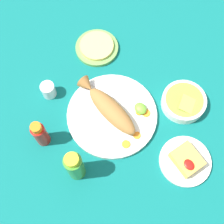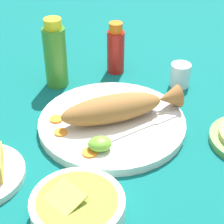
# 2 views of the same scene
# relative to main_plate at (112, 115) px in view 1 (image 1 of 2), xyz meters

# --- Properties ---
(ground_plane) EXTENTS (4.00, 4.00, 0.00)m
(ground_plane) POSITION_rel_main_plate_xyz_m (0.00, 0.00, -0.01)
(ground_plane) COLOR #0C605B
(main_plate) EXTENTS (0.32, 0.32, 0.02)m
(main_plate) POSITION_rel_main_plate_xyz_m (0.00, 0.00, 0.00)
(main_plate) COLOR silver
(main_plate) RESTS_ON ground_plane
(fried_fish) EXTENTS (0.27, 0.10, 0.06)m
(fried_fish) POSITION_rel_main_plate_xyz_m (-0.02, -0.00, 0.04)
(fried_fish) COLOR #996633
(fried_fish) RESTS_ON main_plate
(fork_near) EXTENTS (0.19, 0.04, 0.00)m
(fork_near) POSITION_rel_main_plate_xyz_m (-0.08, -0.01, 0.01)
(fork_near) COLOR silver
(fork_near) RESTS_ON main_plate
(fork_far) EXTENTS (0.18, 0.08, 0.00)m
(fork_far) POSITION_rel_main_plate_xyz_m (-0.08, 0.03, 0.01)
(fork_far) COLOR silver
(fork_far) RESTS_ON main_plate
(carrot_slice_near) EXTENTS (0.03, 0.03, 0.00)m
(carrot_slice_near) POSITION_rel_main_plate_xyz_m (0.12, -0.02, 0.01)
(carrot_slice_near) COLOR orange
(carrot_slice_near) RESTS_ON main_plate
(carrot_slice_mid) EXTENTS (0.03, 0.03, 0.00)m
(carrot_slice_mid) POSITION_rel_main_plate_xyz_m (0.11, 0.03, 0.01)
(carrot_slice_mid) COLOR orange
(carrot_slice_mid) RESTS_ON main_plate
(carrot_slice_far) EXTENTS (0.03, 0.03, 0.00)m
(carrot_slice_far) POSITION_rel_main_plate_xyz_m (0.06, 0.10, 0.01)
(carrot_slice_far) COLOR orange
(carrot_slice_far) RESTS_ON main_plate
(carrot_slice_extra) EXTENTS (0.03, 0.03, 0.00)m
(carrot_slice_extra) POSITION_rel_main_plate_xyz_m (0.05, 0.08, 0.01)
(carrot_slice_extra) COLOR orange
(carrot_slice_extra) RESTS_ON main_plate
(lime_wedge_main) EXTENTS (0.05, 0.04, 0.03)m
(lime_wedge_main) POSITION_rel_main_plate_xyz_m (0.04, 0.09, 0.02)
(lime_wedge_main) COLOR #6BB233
(lime_wedge_main) RESTS_ON main_plate
(hot_sauce_bottle_red) EXTENTS (0.05, 0.05, 0.14)m
(hot_sauce_bottle_red) POSITION_rel_main_plate_xyz_m (-0.06, -0.24, 0.05)
(hot_sauce_bottle_red) COLOR #B21914
(hot_sauce_bottle_red) RESTS_ON ground_plane
(hot_sauce_bottle_green) EXTENTS (0.06, 0.06, 0.17)m
(hot_sauce_bottle_green) POSITION_rel_main_plate_xyz_m (0.10, -0.21, 0.07)
(hot_sauce_bottle_green) COLOR #3D8428
(hot_sauce_bottle_green) RESTS_ON ground_plane
(salt_cup) EXTENTS (0.05, 0.05, 0.06)m
(salt_cup) POSITION_rel_main_plate_xyz_m (-0.20, -0.14, 0.02)
(salt_cup) COLOR silver
(salt_cup) RESTS_ON ground_plane
(side_plate_fries) EXTENTS (0.17, 0.17, 0.01)m
(side_plate_fries) POSITION_rel_main_plate_xyz_m (0.27, 0.11, -0.00)
(side_plate_fries) COLOR silver
(side_plate_fries) RESTS_ON ground_plane
(fries_pile) EXTENTS (0.09, 0.08, 0.04)m
(fries_pile) POSITION_rel_main_plate_xyz_m (0.27, 0.11, 0.02)
(fries_pile) COLOR gold
(fries_pile) RESTS_ON side_plate_fries
(guacamole_bowl) EXTENTS (0.16, 0.16, 0.05)m
(guacamole_bowl) POSITION_rel_main_plate_xyz_m (0.10, 0.24, 0.01)
(guacamole_bowl) COLOR white
(guacamole_bowl) RESTS_ON ground_plane
(tortilla_plate) EXTENTS (0.17, 0.17, 0.01)m
(tortilla_plate) POSITION_rel_main_plate_xyz_m (-0.27, 0.11, -0.00)
(tortilla_plate) COLOR #6B9E4C
(tortilla_plate) RESTS_ON ground_plane
(tortilla_stack) EXTENTS (0.13, 0.13, 0.01)m
(tortilla_stack) POSITION_rel_main_plate_xyz_m (-0.27, 0.11, 0.01)
(tortilla_stack) COLOR #E0C666
(tortilla_stack) RESTS_ON tortilla_plate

